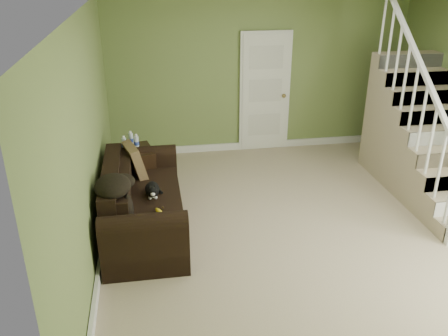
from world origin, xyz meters
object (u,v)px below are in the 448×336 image
object	(u,v)px
cat	(152,190)
side_table	(133,171)
sofa	(141,205)
banana	(160,212)

from	to	relation	value
cat	side_table	bearing A→B (deg)	102.99
sofa	cat	xyz separation A→B (m)	(0.16, -0.04, 0.22)
side_table	banana	distance (m)	1.54
side_table	cat	bearing A→B (deg)	-76.19
cat	sofa	bearing A→B (deg)	164.75
sofa	side_table	xyz separation A→B (m)	(-0.10, 1.00, 0.02)
cat	banana	world-z (taller)	cat
side_table	banana	xyz separation A→B (m)	(0.32, -1.50, 0.14)
side_table	cat	world-z (taller)	side_table
sofa	banana	xyz separation A→B (m)	(0.22, -0.50, 0.16)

